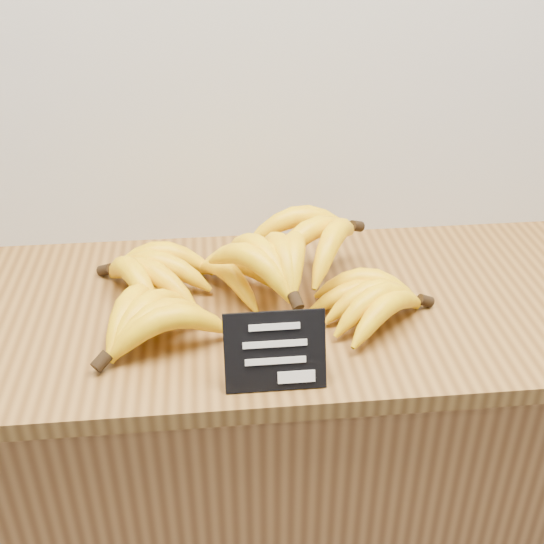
{
  "coord_description": "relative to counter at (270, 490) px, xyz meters",
  "views": [
    {
      "loc": [
        -0.2,
        1.76,
        1.59
      ],
      "look_at": [
        -0.11,
        2.7,
        1.02
      ],
      "focal_mm": 45.0,
      "sensor_mm": 36.0,
      "label": 1
    }
  ],
  "objects": [
    {
      "name": "banana_pile",
      "position": [
        -0.04,
        -0.0,
        0.53
      ],
      "size": [
        0.6,
        0.38,
        0.13
      ],
      "color": "yellow",
      "rests_on": "counter_top"
    },
    {
      "name": "counter",
      "position": [
        0.0,
        0.0,
        0.0
      ],
      "size": [
        1.29,
        0.5,
        0.9
      ],
      "primitive_type": "cube",
      "color": "#925F2F",
      "rests_on": "ground"
    },
    {
      "name": "chalkboard_sign",
      "position": [
        -0.01,
        -0.21,
        0.54
      ],
      "size": [
        0.15,
        0.05,
        0.11
      ],
      "primitive_type": "cube",
      "rotation": [
        -0.36,
        0.0,
        0.0
      ],
      "color": "black",
      "rests_on": "counter_top"
    },
    {
      "name": "counter_top",
      "position": [
        0.0,
        0.0,
        0.47
      ],
      "size": [
        1.57,
        0.54,
        0.03
      ],
      "primitive_type": "cube",
      "color": "brown",
      "rests_on": "counter"
    }
  ]
}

